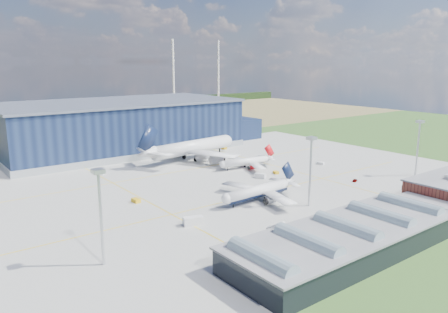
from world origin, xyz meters
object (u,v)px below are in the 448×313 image
Objects in this scene: airliner_widebody at (192,140)px; light_mast_east at (419,139)px; gse_van_b at (260,176)px; gse_tug_a at (136,201)px; gse_cart_a at (321,163)px; light_mast_center at (311,160)px; light_mast_west at (100,202)px; gse_tug_b at (276,173)px; gse_tug_c at (224,148)px; gse_van_c at (426,190)px; airstair at (277,233)px; airliner_navy at (257,185)px; gse_van_a at (193,221)px; airliner_red at (246,158)px; hangar at (124,128)px; gse_cart_b at (101,173)px; car_b at (385,209)px; car_a at (355,180)px.

light_mast_east is at bearing -63.18° from airliner_widebody.
gse_tug_a is at bearing 153.06° from gse_van_b.
gse_tug_a is at bearing 161.48° from gse_cart_a.
light_mast_center is 65.00m from light_mast_east.
light_mast_west is 99.00m from gse_tug_b.
gse_tug_c is at bearing 13.50° from airliner_widebody.
gse_van_b is at bearing 11.30° from gse_van_c.
gse_tug_c is at bearing 38.02° from airstair.
airliner_navy is 0.59× the size of airliner_widebody.
light_mast_center reaches higher than gse_van_a.
gse_tug_b is at bearing -82.13° from airliner_widebody.
airstair is at bearing 63.88° from airliner_red.
airliner_navy reaches higher than airstair.
light_mast_east is 4.65× the size of airstair.
gse_tug_c is at bearing 86.02° from gse_cart_a.
gse_van_b is at bearing -78.66° from hangar.
airliner_navy is at bearing -113.31° from airliner_widebody.
gse_cart_b is 0.48× the size of gse_van_c.
airliner_navy reaches higher than car_b.
airliner_widebody is at bearing 48.23° from airstair.
light_mast_center reaches higher than airstair.
gse_van_c is at bearing -86.89° from gse_cart_b.
gse_tug_c is at bearing -37.87° from hangar.
gse_van_a is 25.14m from airstair.
hangar is 150.20m from gse_van_c.
airliner_navy is 90.16m from gse_tug_c.
airliner_red is 6.71× the size of gse_van_b.
hangar is at bearing -93.90° from airliner_navy.
gse_cart_a is (-16.32, 36.49, -14.78)m from light_mast_east.
gse_van_a is (-32.38, -116.32, -10.36)m from hangar.
gse_tug_c is 0.60× the size of airstair.
car_a is (16.29, -27.68, 0.00)m from gse_tug_b.
hangar is 46.29m from airliner_widebody.
airliner_red is 11.08× the size of gse_cart_b.
airliner_widebody reaches higher than car_a.
gse_cart_b is at bearing 17.09° from gse_van_a.
gse_tug_a is at bearing 25.58° from gse_van_a.
gse_tug_a is 1.24× the size of gse_cart_b.
light_mast_west is at bearing 178.99° from gse_van_b.
gse_van_c is at bearing -50.21° from gse_tug_b.
hangar reaches higher than gse_cart_a.
gse_van_a is at bearing -138.82° from gse_tug_b.
gse_van_c reaches higher than gse_cart_a.
airliner_red is 30.73m from airliner_widebody.
gse_tug_b is (90.66, 36.90, -14.86)m from light_mast_west.
hangar reaches higher than gse_cart_b.
gse_tug_c is (45.06, 77.94, -4.95)m from airliner_navy.
light_mast_west is 62.35m from airliner_navy.
hangar is 54.79× the size of gse_tug_b.
light_mast_center reaches higher than airliner_navy.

